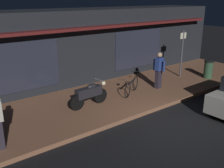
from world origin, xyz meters
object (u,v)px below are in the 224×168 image
at_px(bicycle_parked, 132,86).
at_px(sign_post, 182,51).
at_px(motorcycle, 89,94).
at_px(person_bystander, 159,70).
at_px(trash_bin, 208,69).

relative_size(bicycle_parked, sign_post, 0.61).
bearing_deg(bicycle_parked, sign_post, 5.96).
distance_m(motorcycle, bicycle_parked, 2.18).
bearing_deg(sign_post, person_bystander, -166.07).
height_order(bicycle_parked, sign_post, sign_post).
bearing_deg(sign_post, trash_bin, -48.77).
xyz_separation_m(bicycle_parked, sign_post, (3.80, 0.40, 1.00)).
xyz_separation_m(sign_post, trash_bin, (0.92, -1.05, -0.89)).
distance_m(bicycle_parked, trash_bin, 4.76).
xyz_separation_m(person_bystander, trash_bin, (3.24, -0.48, -0.41)).
relative_size(motorcycle, person_bystander, 1.02).
height_order(bicycle_parked, trash_bin, trash_bin).
relative_size(person_bystander, sign_post, 0.70).
bearing_deg(bicycle_parked, trash_bin, -7.89).
distance_m(motorcycle, person_bystander, 3.68).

